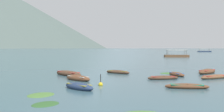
{
  "coord_description": "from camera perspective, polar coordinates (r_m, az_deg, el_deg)",
  "views": [
    {
      "loc": [
        -2.1,
        -5.67,
        3.07
      ],
      "look_at": [
        -3.1,
        57.43,
        0.89
      ],
      "focal_mm": 39.32,
      "sensor_mm": 36.0,
      "label": 1
    }
  ],
  "objects": [
    {
      "name": "ground_plane",
      "position": [
        1505.68,
        0.99,
        1.86
      ],
      "size": [
        6000.0,
        6000.0,
        0.0
      ],
      "primitive_type": "plane",
      "color": "#385660"
    },
    {
      "name": "mountain_2",
      "position": [
        1727.33,
        -5.75,
        8.7
      ],
      "size": [
        1006.8,
        1006.8,
        411.63
      ],
      "primitive_type": "cone",
      "color": "slate",
      "rests_on": "ground"
    },
    {
      "name": "rowboat_0",
      "position": [
        19.45,
        17.02,
        -6.77
      ],
      "size": [
        3.39,
        1.31,
        0.45
      ],
      "color": "brown",
      "rests_on": "ground"
    },
    {
      "name": "rowboat_1",
      "position": [
        26.5,
        22.79,
        -4.5
      ],
      "size": [
        3.71,
        2.53,
        0.49
      ],
      "color": "brown",
      "rests_on": "ground"
    },
    {
      "name": "rowboat_2",
      "position": [
        18.44,
        -7.69,
        -7.05
      ],
      "size": [
        2.88,
        2.82,
        0.59
      ],
      "color": "navy",
      "rests_on": "ground"
    },
    {
      "name": "rowboat_3",
      "position": [
        27.83,
        14.78,
        -4.11
      ],
      "size": [
        1.65,
        3.16,
        0.47
      ],
      "color": "brown",
      "rests_on": "ground"
    },
    {
      "name": "rowboat_4",
      "position": [
        29.2,
        1.33,
        -3.76
      ],
      "size": [
        3.18,
        2.62,
        0.49
      ],
      "color": "#4C3323",
      "rests_on": "ground"
    },
    {
      "name": "rowboat_5",
      "position": [
        24.36,
        11.78,
        -4.97
      ],
      "size": [
        3.25,
        1.51,
        0.44
      ],
      "color": "#4C3323",
      "rests_on": "ground"
    },
    {
      "name": "rowboat_6",
      "position": [
        23.35,
        -7.93,
        -5.13
      ],
      "size": [
        3.08,
        2.96,
        0.6
      ],
      "color": "brown",
      "rests_on": "ground"
    },
    {
      "name": "rowboat_8",
      "position": [
        27.47,
        -10.12,
        -4.04
      ],
      "size": [
        3.99,
        4.01,
        0.66
      ],
      "color": "#4C3323",
      "rests_on": "ground"
    },
    {
      "name": "rowboat_9",
      "position": [
        31.31,
        21.24,
        -3.4
      ],
      "size": [
        3.44,
        3.54,
        0.67
      ],
      "color": "brown",
      "rests_on": "ground"
    },
    {
      "name": "ferry_1",
      "position": [
        181.67,
        20.7,
        1.02
      ],
      "size": [
        9.04,
        3.84,
        2.54
      ],
      "color": "navy",
      "rests_on": "ground"
    },
    {
      "name": "ferry_2",
      "position": [
        81.16,
        14.74,
        0.06
      ],
      "size": [
        7.71,
        3.5,
        2.54
      ],
      "color": "brown",
      "rests_on": "ground"
    },
    {
      "name": "mooring_buoy",
      "position": [
        19.96,
        -2.67,
        -6.59
      ],
      "size": [
        0.37,
        0.37,
        1.04
      ],
      "color": "yellow",
      "rests_on": "ground"
    },
    {
      "name": "weed_patch_1",
      "position": [
        16.66,
        -16.2,
        -8.72
      ],
      "size": [
        2.18,
        2.36,
        0.14
      ],
      "primitive_type": "ellipsoid",
      "rotation": [
        0.0,
        0.0,
        1.2
      ],
      "color": "#477033",
      "rests_on": "ground"
    },
    {
      "name": "weed_patch_3",
      "position": [
        13.97,
        -15.22,
        -10.78
      ],
      "size": [
        1.93,
        2.03,
        0.14
      ],
      "primitive_type": "ellipsoid",
      "rotation": [
        0.0,
        0.0,
        2.58
      ],
      "color": "#2D5628",
      "rests_on": "ground"
    },
    {
      "name": "weed_patch_4",
      "position": [
        29.99,
        12.96,
        -3.95
      ],
      "size": [
        2.48,
        2.23,
        0.14
      ],
      "primitive_type": "ellipsoid",
      "rotation": [
        0.0,
        0.0,
        0.4
      ],
      "color": "#38662D",
      "rests_on": "ground"
    }
  ]
}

